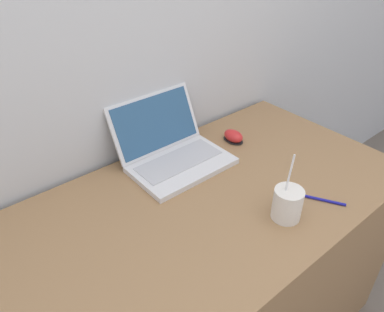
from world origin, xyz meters
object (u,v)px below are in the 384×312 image
object	(u,v)px
laptop	(172,150)
pen	(320,199)
computer_mouse	(233,136)
drink_cup	(287,203)

from	to	relation	value
laptop	pen	distance (m)	0.52
computer_mouse	pen	size ratio (longest dim) A/B	0.65
laptop	computer_mouse	distance (m)	0.27
computer_mouse	pen	bearing A→B (deg)	-96.23
drink_cup	computer_mouse	world-z (taller)	drink_cup
laptop	drink_cup	world-z (taller)	laptop
computer_mouse	laptop	bearing A→B (deg)	171.17
laptop	computer_mouse	bearing A→B (deg)	-8.83
laptop	drink_cup	bearing A→B (deg)	-80.10
drink_cup	pen	bearing A→B (deg)	-9.12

